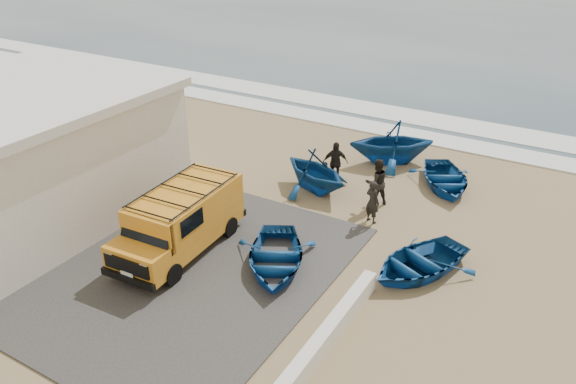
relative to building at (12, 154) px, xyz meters
The scene contains 16 objects.
ground 8.06m from the building, 14.93° to the left, with size 160.00×160.00×0.00m, color #947C56.
slab 5.90m from the building, ahead, with size 12.00×10.00×0.05m, color #423F3C.
ocean 58.52m from the building, 82.63° to the left, with size 180.00×88.00×0.01m, color #385166.
surf_line 16.02m from the building, 61.82° to the left, with size 180.00×1.60×0.06m, color white.
surf_wash 18.25m from the building, 65.56° to the left, with size 180.00×2.20×0.04m, color white.
building is the anchor object (origin of this frame).
parapet 12.68m from the building, ahead, with size 0.35×6.00×0.55m, color silver.
van 6.76m from the building, ahead, with size 2.12×4.85×2.04m.
boat_near_left 9.92m from the building, ahead, with size 2.50×3.49×0.72m, color navy.
boat_near_right 13.98m from the building, 14.27° to the left, with size 2.45×3.42×0.71m, color navy.
boat_mid_left 10.66m from the building, 38.79° to the left, with size 2.68×3.10×1.63m, color navy.
boat_mid_right 15.70m from the building, 37.02° to the left, with size 2.42×3.39×0.70m, color navy.
boat_far_left 14.43m from the building, 47.13° to the left, with size 3.04×3.53×1.86m, color navy.
fisherman_front 12.42m from the building, 26.36° to the left, with size 0.57×0.37×1.55m, color black.
fisherman_middle 12.70m from the building, 32.38° to the left, with size 0.86×0.67×1.77m, color black.
fisherman_back 11.55m from the building, 41.47° to the left, with size 0.99×0.41×1.70m, color black.
Camera 1 is at (9.60, -12.41, 9.76)m, focal length 35.00 mm.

